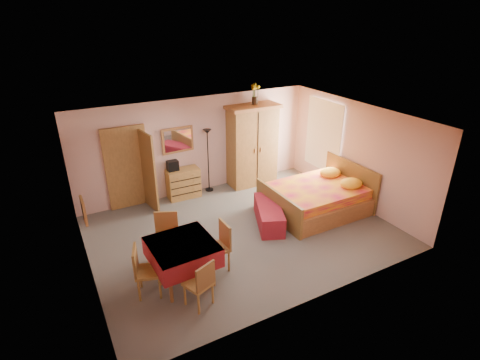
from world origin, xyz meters
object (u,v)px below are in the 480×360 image
floor_lamp (208,161)px  chair_north (166,239)px  bed (316,191)px  chair_west (149,271)px  wardrobe (252,145)px  chest_of_drawers (184,183)px  sunflower_vase (255,94)px  chair_south (198,283)px  dining_table (183,262)px  bench (269,214)px  stereo (173,166)px  wall_mirror (178,140)px  chair_east (216,248)px

floor_lamp → chair_north: 3.30m
bed → chair_west: bed is taller
wardrobe → chest_of_drawers: bearing=178.6°
wardrobe → sunflower_vase: sunflower_vase is taller
bed → chair_south: bed is taller
dining_table → chair_north: size_ratio=1.11×
bench → dining_table: bearing=-158.4°
chair_south → bed: bearing=2.1°
stereo → chair_north: size_ratio=0.28×
wall_mirror → floor_lamp: wall_mirror is taller
chair_west → wall_mirror: bearing=169.8°
wall_mirror → dining_table: 3.82m
wardrobe → bench: 2.48m
chair_south → chair_west: (-0.65, 0.67, 0.03)m
chest_of_drawers → wall_mirror: 1.17m
sunflower_vase → chair_west: (-4.00, -3.20, -2.09)m
bed → chest_of_drawers: bearing=138.9°
stereo → sunflower_vase: bearing=-2.5°
chest_of_drawers → dining_table: dining_table is taller
chair_south → chair_east: chair_east is taller
stereo → chair_north: bearing=-112.4°
stereo → chair_east: size_ratio=0.29×
sunflower_vase → bed: (0.47, -2.22, -2.02)m
chest_of_drawers → bed: size_ratio=0.36×
stereo → chair_east: bearing=-95.4°
floor_lamp → bed: bearing=-51.6°
floor_lamp → sunflower_vase: bearing=-4.5°
chest_of_drawers → floor_lamp: 0.90m
bench → chair_north: 2.58m
chest_of_drawers → bench: (1.26, -2.25, -0.16)m
stereo → chair_east: (-0.31, -3.26, -0.45)m
bench → dining_table: 2.67m
stereo → chair_north: stereo is taller
floor_lamp → bench: bearing=-77.9°
chair_west → dining_table: bearing=110.5°
dining_table → chair_north: bearing=95.6°
floor_lamp → dining_table: (-1.98, -3.29, -0.47)m
wall_mirror → chair_west: size_ratio=0.89×
stereo → chair_north: (-1.05, -2.55, -0.43)m
chest_of_drawers → wardrobe: size_ratio=0.37×
sunflower_vase → chair_west: sunflower_vase is taller
chair_north → wall_mirror: bearing=-91.4°
chair_south → chair_north: bearing=71.7°
chair_south → bench: bearing=12.8°
bed → chair_north: bed is taller
wall_mirror → wardrobe: (2.05, -0.29, -0.40)m
sunflower_vase → wardrobe: bearing=-160.2°
bench → chair_east: bearing=-152.2°
stereo → wardrobe: 2.31m
wardrobe → chair_west: wardrobe is taller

